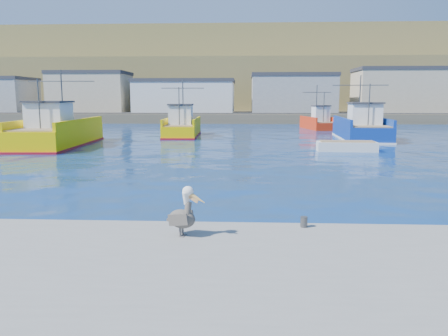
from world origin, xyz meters
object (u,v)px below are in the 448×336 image
trawler_yellow_b (182,127)px  boat_orange (318,122)px  trawler_blue (361,129)px  trawler_yellow_a (58,133)px  skiff_mid (347,147)px  pelican (183,215)px

trawler_yellow_b → boat_orange: trawler_yellow_b is taller
boat_orange → trawler_blue: bearing=-83.1°
trawler_yellow_b → trawler_yellow_a: bearing=-131.0°
trawler_yellow_a → skiff_mid: trawler_yellow_a is taller
trawler_yellow_a → pelican: 30.33m
trawler_blue → skiff_mid: size_ratio=2.59×
skiff_mid → pelican: 25.56m
trawler_yellow_b → boat_orange: (17.00, 12.22, 0.02)m
trawler_blue → trawler_yellow_a: bearing=-164.6°
trawler_yellow_a → trawler_yellow_b: trawler_yellow_a is taller
trawler_yellow_b → trawler_blue: (18.85, -3.04, 0.09)m
trawler_blue → pelican: size_ratio=8.90×
trawler_blue → pelican: bearing=-111.4°
pelican → trawler_yellow_b: bearing=98.3°
trawler_yellow_a → trawler_blue: size_ratio=1.10×
trawler_blue → boat_orange: bearing=96.9°
trawler_yellow_a → skiff_mid: 24.62m
boat_orange → pelican: 50.82m
trawler_yellow_b → skiff_mid: (15.03, -13.59, -0.66)m
trawler_yellow_a → trawler_blue: trawler_yellow_a is taller
boat_orange → skiff_mid: size_ratio=1.73×
trawler_yellow_b → trawler_blue: bearing=-9.2°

